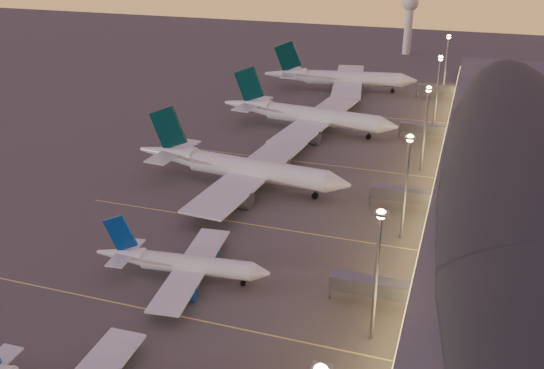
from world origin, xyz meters
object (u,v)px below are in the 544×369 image
Objects in this scene: airliner_wide_mid at (307,116)px; radar_tower at (409,14)px; airliner_narrow_north at (182,264)px; airliner_wide_far at (340,78)px; airliner_wide_near at (240,168)px.

radar_tower is (16.79, 149.25, 16.41)m from airliner_wide_mid.
airliner_narrow_north is at bearing -93.45° from radar_tower.
radar_tower is at bearing 80.25° from airliner_narrow_north.
airliner_wide_far is at bearing -101.09° from radar_tower.
airliner_wide_far is at bearing 84.64° from airliner_narrow_north.
airliner_narrow_north is at bearing -98.43° from airliner_wide_far.
airliner_wide_mid is at bearing 84.56° from airliner_narrow_north.
airliner_wide_mid reaches higher than airliner_wide_near.
radar_tower is at bearing 90.01° from airliner_wide_mid.
airliner_wide_near is 0.99× the size of airliner_wide_mid.
airliner_wide_far reaches higher than airliner_wide_near.
radar_tower is (15.24, 252.68, 18.36)m from airliner_narrow_north.
airliner_wide_far is at bearing 97.52° from airliner_wide_mid.
airliner_wide_far is 94.44m from radar_tower.
airliner_wide_mid is at bearing -98.28° from airliner_wide_far.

